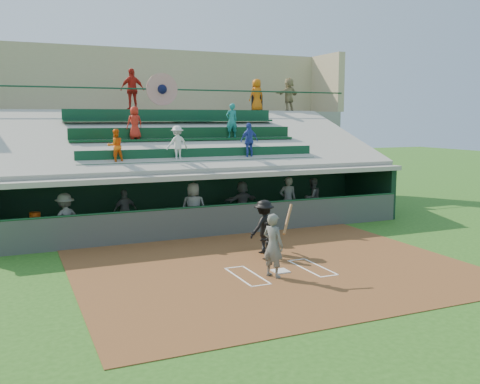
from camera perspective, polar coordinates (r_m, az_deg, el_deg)
name	(u,v)px	position (r m, az deg, el deg)	size (l,w,h in m)	color
ground	(280,272)	(15.10, 4.33, -8.53)	(100.00, 100.00, 0.00)	#275818
dirt_slab	(272,267)	(15.53, 3.46, -8.02)	(11.00, 9.00, 0.02)	brown
home_plate	(280,271)	(15.09, 4.34, -8.40)	(0.43, 0.43, 0.03)	silver
batters_box_chalk	(280,271)	(15.10, 4.34, -8.45)	(2.65, 1.85, 0.01)	white
dugout_floor	(200,227)	(21.12, -4.27, -3.72)	(16.00, 3.50, 0.04)	#99978B
concourse_slab	(155,157)	(27.23, -9.03, 3.66)	(20.00, 3.00, 4.60)	gray
grandstand	(172,163)	(24.36, -7.27, 3.12)	(20.40, 10.40, 7.80)	#474B47
batter_at_plate	(273,245)	(14.39, 3.57, -5.66)	(0.95, 0.79, 1.95)	#50524E
catcher	(267,240)	(16.26, 2.92, -5.17)	(0.56, 0.43, 1.15)	black
home_umpire	(264,226)	(16.93, 2.56, -3.69)	(1.09, 0.63, 1.69)	black
dugout_bench	(187,217)	(22.06, -5.65, -2.65)	(13.43, 0.40, 0.40)	olive
white_table	(35,233)	(19.42, -21.05, -4.13)	(0.82, 0.61, 0.72)	silver
water_cooler	(35,218)	(19.29, -21.02, -2.57)	(0.36, 0.36, 0.36)	#D7480C
dugout_player_a	(65,219)	(18.76, -18.14, -2.79)	(1.13, 0.65, 1.75)	#545651
dugout_player_b	(125,210)	(20.49, -12.16, -1.93)	(0.92, 0.39, 1.58)	#61635E
dugout_player_c	(194,208)	(19.72, -4.97, -1.71)	(0.92, 0.60, 1.89)	#5F625C
dugout_player_d	(242,201)	(22.00, 0.24, -0.99)	(1.53, 0.49, 1.65)	#60625D
dugout_player_e	(288,200)	(21.72, 5.12, -0.84)	(0.68, 0.45, 1.87)	#555752
dugout_player_f	(312,198)	(22.97, 7.72, -0.62)	(0.83, 0.64, 1.70)	#555753
trash_bin	(257,103)	(28.53, 1.82, 9.45)	(0.59, 0.59, 0.88)	black
concourse_staff_a	(132,90)	(25.89, -11.41, 10.66)	(1.15, 0.48, 1.96)	#B11E14
concourse_staff_b	(257,95)	(27.96, 1.79, 10.29)	(0.81, 0.53, 1.66)	#CC600C
concourse_staff_c	(289,95)	(29.17, 5.22, 10.30)	(1.67, 0.53, 1.80)	tan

